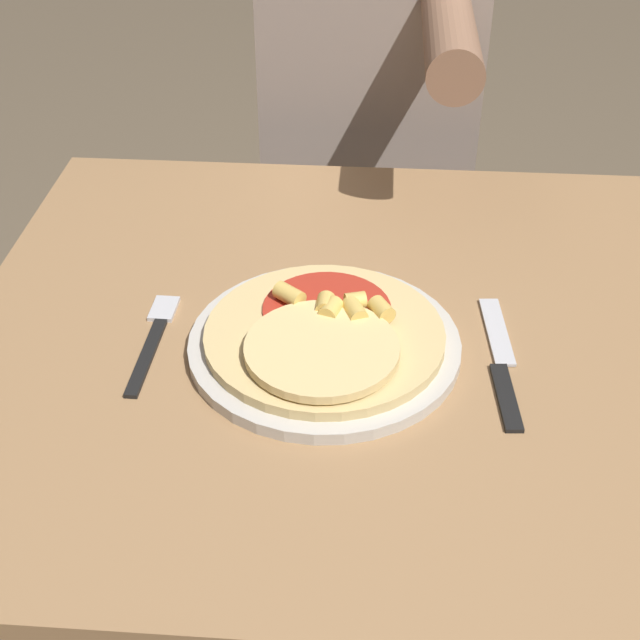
{
  "coord_description": "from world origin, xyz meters",
  "views": [
    {
      "loc": [
        0.0,
        -0.79,
        1.33
      ],
      "look_at": [
        -0.05,
        -0.04,
        0.77
      ],
      "focal_mm": 50.0,
      "sensor_mm": 36.0,
      "label": 1
    }
  ],
  "objects_px": {
    "fork": "(150,336)",
    "knife": "(497,362)",
    "dining_table": "(364,416)",
    "plate": "(320,345)",
    "person_diner": "(369,92)",
    "pizza": "(320,335)"
  },
  "relations": [
    {
      "from": "plate",
      "to": "knife",
      "type": "height_order",
      "value": "plate"
    },
    {
      "from": "dining_table",
      "to": "fork",
      "type": "bearing_deg",
      "value": -172.54
    },
    {
      "from": "dining_table",
      "to": "fork",
      "type": "distance_m",
      "value": 0.27
    },
    {
      "from": "dining_table",
      "to": "knife",
      "type": "xyz_separation_m",
      "value": [
        0.14,
        -0.05,
        0.13
      ]
    },
    {
      "from": "pizza",
      "to": "fork",
      "type": "relative_size",
      "value": 1.47
    },
    {
      "from": "person_diner",
      "to": "fork",
      "type": "bearing_deg",
      "value": -108.87
    },
    {
      "from": "fork",
      "to": "knife",
      "type": "xyz_separation_m",
      "value": [
        0.38,
        -0.02,
        0.0
      ]
    },
    {
      "from": "dining_table",
      "to": "knife",
      "type": "bearing_deg",
      "value": -19.41
    },
    {
      "from": "dining_table",
      "to": "pizza",
      "type": "distance_m",
      "value": 0.17
    },
    {
      "from": "pizza",
      "to": "person_diner",
      "type": "xyz_separation_m",
      "value": [
        0.03,
        0.66,
        0.0
      ]
    },
    {
      "from": "fork",
      "to": "person_diner",
      "type": "height_order",
      "value": "person_diner"
    },
    {
      "from": "person_diner",
      "to": "pizza",
      "type": "bearing_deg",
      "value": -92.81
    },
    {
      "from": "fork",
      "to": "knife",
      "type": "height_order",
      "value": "same"
    },
    {
      "from": "pizza",
      "to": "plate",
      "type": "bearing_deg",
      "value": 97.33
    },
    {
      "from": "plate",
      "to": "fork",
      "type": "xyz_separation_m",
      "value": [
        -0.19,
        0.01,
        -0.0
      ]
    },
    {
      "from": "pizza",
      "to": "fork",
      "type": "distance_m",
      "value": 0.19
    },
    {
      "from": "fork",
      "to": "person_diner",
      "type": "bearing_deg",
      "value": 71.13
    },
    {
      "from": "plate",
      "to": "fork",
      "type": "bearing_deg",
      "value": 177.81
    },
    {
      "from": "fork",
      "to": "person_diner",
      "type": "xyz_separation_m",
      "value": [
        0.22,
        0.65,
        0.02
      ]
    },
    {
      "from": "dining_table",
      "to": "plate",
      "type": "bearing_deg",
      "value": -142.42
    },
    {
      "from": "dining_table",
      "to": "pizza",
      "type": "xyz_separation_m",
      "value": [
        -0.05,
        -0.04,
        0.15
      ]
    },
    {
      "from": "plate",
      "to": "pizza",
      "type": "bearing_deg",
      "value": -82.67
    }
  ]
}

